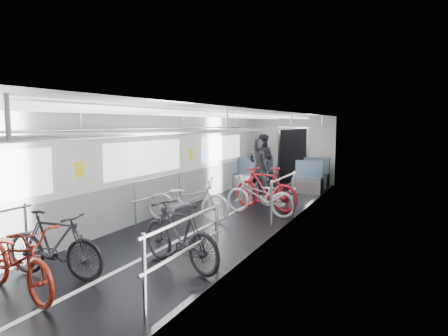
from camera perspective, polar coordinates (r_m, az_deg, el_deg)
The scene contains 10 objects.
car_shell at distance 9.90m, azimuth 2.06°, elevation 0.38°, with size 3.02×14.01×2.41m.
bike_left_near at distance 5.76m, azimuth -27.37°, elevation -11.50°, with size 0.62×1.77×0.93m, color maroon.
bike_left_mid at distance 6.14m, azimuth -23.09°, elevation -10.03°, with size 0.45×1.60×0.96m, color black.
bike_left_far at distance 8.86m, azimuth -5.15°, elevation -4.53°, with size 0.65×1.86×0.98m, color silver.
bike_right_near at distance 6.07m, azimuth -6.37°, elevation -9.46°, with size 0.48×1.69×1.02m, color black.
bike_right_mid at distance 9.46m, azimuth 5.09°, elevation -3.94°, with size 0.62×1.79×0.94m, color silver.
bike_right_far at distance 10.02m, azimuth 5.92°, elevation -2.91°, with size 0.52×1.83×1.10m, color #B1151F.
bike_aisle at distance 11.39m, azimuth 5.69°, elevation -2.22°, with size 0.62×1.76×0.93m, color black.
person_standing at distance 11.50m, azimuth 4.88°, elevation -0.09°, with size 0.63×0.42×1.74m, color black.
person_seated at distance 14.24m, azimuth 5.49°, elevation 1.25°, with size 0.87×0.68×1.79m, color #27252C.
Camera 1 is at (3.80, -7.30, 2.16)m, focal length 32.00 mm.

